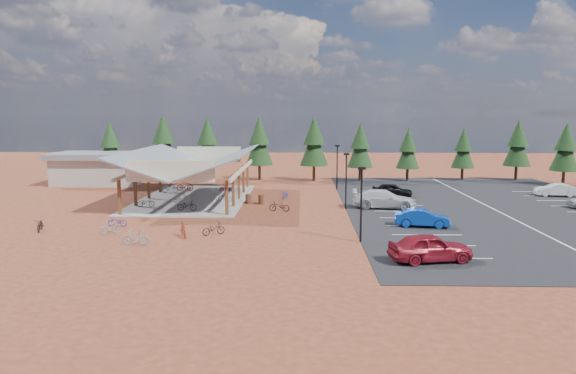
{
  "coord_description": "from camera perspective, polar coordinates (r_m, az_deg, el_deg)",
  "views": [
    {
      "loc": [
        0.98,
        -44.21,
        8.69
      ],
      "look_at": [
        -0.3,
        3.15,
        1.87
      ],
      "focal_mm": 32.0,
      "sensor_mm": 36.0,
      "label": 1
    }
  ],
  "objects": [
    {
      "name": "ground",
      "position": [
        45.07,
        0.28,
        -2.93
      ],
      "size": [
        140.0,
        140.0,
        0.0
      ],
      "primitive_type": "plane",
      "color": "#5E2818",
      "rests_on": "ground"
    },
    {
      "name": "asphalt_lot",
      "position": [
        51.1,
        21.59,
        -2.16
      ],
      "size": [
        27.0,
        44.0,
        0.04
      ],
      "primitive_type": "cube",
      "color": "black",
      "rests_on": "ground"
    },
    {
      "name": "concrete_pad",
      "position": [
        53.08,
        -10.41,
        -1.31
      ],
      "size": [
        10.6,
        18.6,
        0.1
      ],
      "primitive_type": "cube",
      "color": "gray",
      "rests_on": "ground"
    },
    {
      "name": "bike_pavilion",
      "position": [
        52.6,
        -10.52,
        2.75
      ],
      "size": [
        11.65,
        19.4,
        4.97
      ],
      "color": "maroon",
      "rests_on": "concrete_pad"
    },
    {
      "name": "outbuilding",
      "position": [
        67.37,
        -20.24,
        2.01
      ],
      "size": [
        11.0,
        7.0,
        3.9
      ],
      "color": "#ADA593",
      "rests_on": "ground"
    },
    {
      "name": "lamp_post_0",
      "position": [
        34.92,
        8.15,
        -1.31
      ],
      "size": [
        0.5,
        0.25,
        5.14
      ],
      "color": "black",
      "rests_on": "ground"
    },
    {
      "name": "lamp_post_1",
      "position": [
        46.74,
        6.48,
        1.12
      ],
      "size": [
        0.5,
        0.25,
        5.14
      ],
      "color": "black",
      "rests_on": "ground"
    },
    {
      "name": "lamp_post_2",
      "position": [
        58.63,
        5.48,
        2.56
      ],
      "size": [
        0.5,
        0.25,
        5.14
      ],
      "color": "black",
      "rests_on": "ground"
    },
    {
      "name": "trash_bin_0",
      "position": [
        49.48,
        -2.98,
        -1.4
      ],
      "size": [
        0.6,
        0.6,
        0.9
      ],
      "primitive_type": "cylinder",
      "color": "#4B291B",
      "rests_on": "ground"
    },
    {
      "name": "trash_bin_1",
      "position": [
        49.99,
        -4.42,
        -1.32
      ],
      "size": [
        0.6,
        0.6,
        0.9
      ],
      "primitive_type": "cylinder",
      "color": "#4B291B",
      "rests_on": "ground"
    },
    {
      "name": "pine_0",
      "position": [
        71.07,
        -19.15,
        4.5
      ],
      "size": [
        3.28,
        3.28,
        7.65
      ],
      "color": "#382314",
      "rests_on": "ground"
    },
    {
      "name": "pine_1",
      "position": [
        68.48,
        -13.68,
        5.11
      ],
      "size": [
        3.71,
        3.71,
        8.65
      ],
      "color": "#382314",
      "rests_on": "ground"
    },
    {
      "name": "pine_2",
      "position": [
        67.94,
        -8.93,
        5.02
      ],
      "size": [
        3.54,
        3.54,
        8.25
      ],
      "color": "#382314",
      "rests_on": "ground"
    },
    {
      "name": "pine_3",
      "position": [
        66.93,
        -3.21,
        5.08
      ],
      "size": [
        3.56,
        3.56,
        8.29
      ],
      "color": "#382314",
      "rests_on": "ground"
    },
    {
      "name": "pine_4",
      "position": [
        65.92,
        2.92,
        5.1
      ],
      "size": [
        3.62,
        3.62,
        8.43
      ],
      "color": "#382314",
      "rests_on": "ground"
    },
    {
      "name": "pine_5",
      "position": [
        66.14,
        8.05,
        4.61
      ],
      "size": [
        3.27,
        3.27,
        7.61
      ],
      "color": "#382314",
      "rests_on": "ground"
    },
    {
      "name": "pine_6",
      "position": [
        67.54,
        13.2,
        4.17
      ],
      "size": [
        2.96,
        2.96,
        6.9
      ],
      "color": "#382314",
      "rests_on": "ground"
    },
    {
      "name": "pine_7",
      "position": [
        70.34,
        18.9,
        4.08
      ],
      "size": [
        2.94,
        2.94,
        6.85
      ],
      "color": "#382314",
      "rests_on": "ground"
    },
    {
      "name": "pine_8",
      "position": [
        72.76,
        24.17,
        4.44
      ],
      "size": [
        3.4,
        3.4,
        7.92
      ],
      "color": "#382314",
      "rests_on": "ground"
    },
    {
      "name": "pine_13",
      "position": [
        69.74,
        28.47,
        3.9
      ],
      "size": [
        3.29,
        3.29,
        7.65
      ],
      "color": "#382314",
      "rests_on": "ground"
    },
    {
      "name": "bike_0",
      "position": [
        49.33,
        -15.53,
        -1.65
      ],
      "size": [
        1.65,
        1.0,
        0.82
      ],
      "primitive_type": "imported",
      "rotation": [
        0.0,
        0.0,
        1.88
      ],
      "color": "black",
      "rests_on": "concrete_pad"
    },
    {
      "name": "bike_1",
      "position": [
        50.91,
        -11.78,
        -1.12
      ],
      "size": [
        1.75,
        0.82,
        1.01
      ],
      "primitive_type": "imported",
      "rotation": [
        0.0,
        0.0,
        1.79
      ],
      "color": "#9B9DA3",
      "rests_on": "concrete_pad"
    },
    {
      "name": "bike_2",
      "position": [
        57.42,
        -12.97,
        -0.18
      ],
      "size": [
        1.75,
        0.87,
        0.88
      ],
      "primitive_type": "imported",
      "rotation": [
        0.0,
        0.0,
        1.75
      ],
      "color": "navy",
      "rests_on": "concrete_pad"
    },
    {
      "name": "bike_3",
      "position": [
        58.31,
        -11.37,
        0.11
      ],
      "size": [
        1.86,
        0.58,
        1.11
      ],
      "primitive_type": "imported",
      "rotation": [
        0.0,
        0.0,
        1.6
      ],
      "color": "maroon",
      "rests_on": "concrete_pad"
    },
    {
      "name": "bike_4",
      "position": [
        46.52,
        -11.17,
        -2.05
      ],
      "size": [
        1.7,
        0.6,
        0.89
      ],
      "primitive_type": "imported",
      "rotation": [
        0.0,
        0.0,
        1.58
      ],
      "color": "black",
      "rests_on": "concrete_pad"
    },
    {
      "name": "bike_5",
      "position": [
        50.48,
        -7.13,
        -1.08
      ],
      "size": [
        1.77,
        0.8,
        1.03
      ],
      "primitive_type": "imported",
      "rotation": [
        0.0,
        0.0,
        1.38
      ],
      "color": "gray",
      "rests_on": "concrete_pad"
    },
    {
      "name": "bike_6",
      "position": [
        55.63,
        -6.14,
        -0.29
      ],
      "size": [
        1.67,
        0.63,
        0.87
      ],
      "primitive_type": "imported",
      "rotation": [
        0.0,
        0.0,
        1.6
      ],
      "color": "#104A95",
      "rests_on": "concrete_pad"
    },
    {
      "name": "bike_7",
      "position": [
        56.7,
        -6.93,
        -0.12
      ],
      "size": [
        1.56,
        0.63,
        0.91
      ],
      "primitive_type": "imported",
      "rotation": [
        0.0,
        0.0,
        1.71
      ],
      "color": "maroon",
      "rests_on": "concrete_pad"
    },
    {
      "name": "bike_8",
      "position": [
        42.37,
        -25.83,
        -3.82
      ],
      "size": [
        1.16,
        1.91,
        0.95
      ],
      "primitive_type": "imported",
      "rotation": [
        0.0,
        0.0,
        0.32
      ],
      "color": "black",
      "rests_on": "ground"
    },
    {
      "name": "bike_9",
      "position": [
        39.51,
        -19.14,
        -4.29
      ],
      "size": [
        1.43,
        1.36,
        0.93
      ],
      "primitive_type": "imported",
      "rotation": [
        0.0,
        0.0,
        2.31
      ],
      "color": "gray",
      "rests_on": "ground"
    },
    {
      "name": "bike_10",
      "position": [
        41.89,
        -18.44,
        -3.64
      ],
      "size": [
        1.59,
        0.71,
        0.81
      ],
      "primitive_type": "imported",
      "rotation": [
        0.0,
        0.0,
        4.6
      ],
      "color": "#132496",
      "rests_on": "ground"
    },
    {
      "name": "bike_11",
      "position": [
        37.04,
        -11.57,
        -4.69
      ],
      "size": [
        1.15,
        1.86,
        1.08
      ],
      "primitive_type": "imported",
      "rotation": [
        0.0,
        0.0,
        0.39
      ],
      "color": "maroon",
      "rests_on": "ground"
    },
    {
      "name": "bike_12",
      "position": [
        37.4,
        -8.28,
        -4.62
      ],
      "size": [
        1.77,
        1.44,
        0.91
      ],
      "primitive_type": "imported",
      "rotation": [
        0.0,
        0.0,
        2.14
      ],
      "color": "black",
      "rests_on": "ground"
    },
    {
      "name": "bike_13",
      "position": [
        35.66,
        -16.57,
        -5.41
      ],
      "size": [
        1.73,
        0.51,
        1.04
      ],
      "primitive_type": "imported",
      "rotation": [
        0.0,
        0.0,
        4.7
      ],
      "color": "gray",
      "rests_on": "ground"
    },
    {
      "name": "bike_14",
      "position": [
        52.42,
        -0.28,
        -0.82
      ],
      "size": [
        1.02,
        1.91,
        0.95
      ],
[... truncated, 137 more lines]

